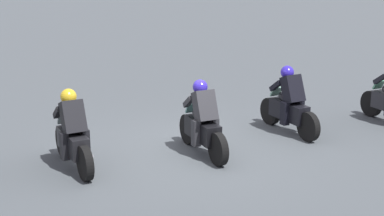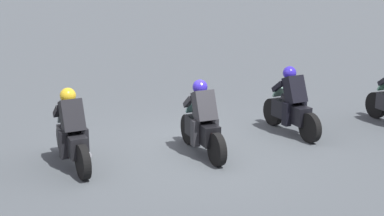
# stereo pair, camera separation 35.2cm
# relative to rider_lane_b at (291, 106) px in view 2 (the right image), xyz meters

# --- Properties ---
(ground_plane) EXTENTS (120.00, 120.00, 0.00)m
(ground_plane) POSITION_rel_rider_lane_b_xyz_m (-0.27, 2.45, -0.62)
(ground_plane) COLOR #3F4448
(rider_lane_b) EXTENTS (2.04, 0.56, 1.51)m
(rider_lane_b) POSITION_rel_rider_lane_b_xyz_m (0.00, 0.00, 0.00)
(rider_lane_b) COLOR black
(rider_lane_b) RESTS_ON ground_plane
(rider_lane_c) EXTENTS (2.04, 0.55, 1.51)m
(rider_lane_c) POSITION_rel_rider_lane_b_xyz_m (-0.56, 2.36, 0.00)
(rider_lane_c) COLOR black
(rider_lane_c) RESTS_ON ground_plane
(rider_lane_d) EXTENTS (2.04, 0.56, 1.51)m
(rider_lane_d) POSITION_rel_rider_lane_b_xyz_m (-0.34, 4.91, 0.00)
(rider_lane_d) COLOR black
(rider_lane_d) RESTS_ON ground_plane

